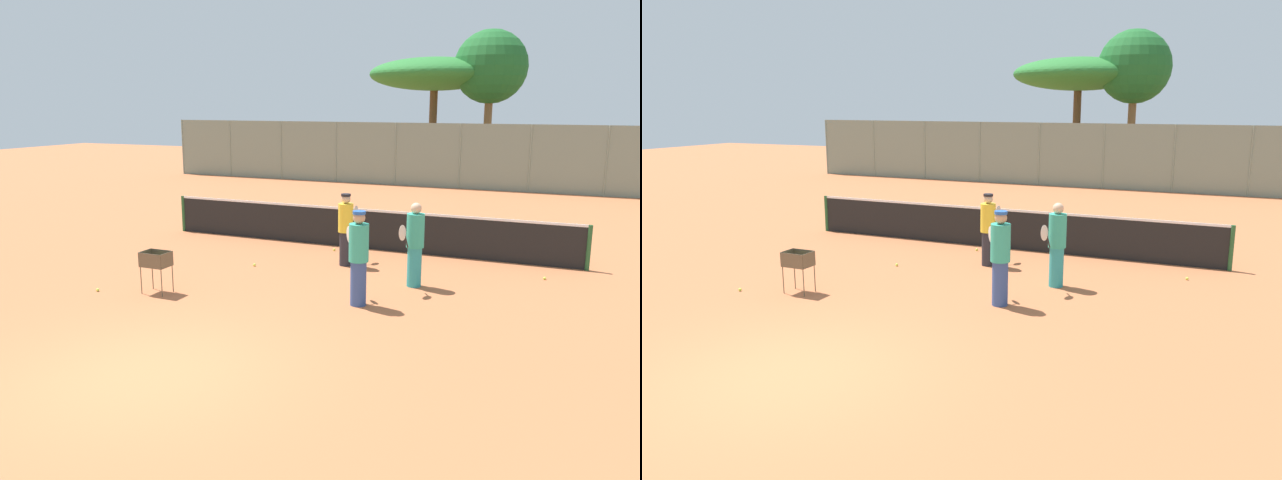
% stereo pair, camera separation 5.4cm
% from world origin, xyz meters
% --- Properties ---
extents(ground_plane, '(80.00, 80.00, 0.00)m').
position_xyz_m(ground_plane, '(0.00, 0.00, 0.00)').
color(ground_plane, '#B7663D').
extents(tennis_net, '(11.37, 0.10, 1.07)m').
position_xyz_m(tennis_net, '(0.00, 8.68, 0.56)').
color(tennis_net, '#26592D').
rests_on(tennis_net, ground_plane).
extents(back_fence, '(30.12, 0.08, 2.91)m').
position_xyz_m(back_fence, '(0.00, 21.63, 1.45)').
color(back_fence, gray).
rests_on(back_fence, ground_plane).
extents(tree_0, '(3.65, 3.65, 7.39)m').
position_xyz_m(tree_0, '(0.38, 26.38, 5.52)').
color(tree_0, brown).
rests_on(tree_0, ground_plane).
extents(tree_2, '(6.88, 6.88, 6.15)m').
position_xyz_m(tree_2, '(-2.61, 26.99, 5.26)').
color(tree_2, brown).
rests_on(tree_2, ground_plane).
extents(player_white_outfit, '(0.69, 0.77, 1.83)m').
position_xyz_m(player_white_outfit, '(1.66, 4.16, 0.95)').
color(player_white_outfit, '#334C8C').
rests_on(player_white_outfit, ground_plane).
extents(player_red_cap, '(0.37, 0.92, 1.79)m').
position_xyz_m(player_red_cap, '(2.31, 5.80, 0.92)').
color(player_red_cap, teal).
rests_on(player_red_cap, ground_plane).
extents(player_yellow_shirt, '(0.36, 0.91, 1.72)m').
position_xyz_m(player_yellow_shirt, '(0.34, 6.85, 0.89)').
color(player_yellow_shirt, '#26262D').
rests_on(player_yellow_shirt, ground_plane).
extents(ball_cart, '(0.56, 0.41, 0.86)m').
position_xyz_m(ball_cart, '(-2.35, 3.24, 0.63)').
color(ball_cart, brown).
rests_on(ball_cart, ground_plane).
extents(tennis_ball_0, '(0.07, 0.07, 0.07)m').
position_xyz_m(tennis_ball_0, '(-0.47, 8.11, 0.03)').
color(tennis_ball_0, '#D1E54C').
rests_on(tennis_ball_0, ground_plane).
extents(tennis_ball_1, '(0.07, 0.07, 0.07)m').
position_xyz_m(tennis_ball_1, '(4.81, 7.45, 0.03)').
color(tennis_ball_1, '#D1E54C').
rests_on(tennis_ball_1, ground_plane).
extents(tennis_ball_2, '(0.07, 0.07, 0.07)m').
position_xyz_m(tennis_ball_2, '(-3.54, 2.81, 0.03)').
color(tennis_ball_2, '#D1E54C').
rests_on(tennis_ball_2, ground_plane).
extents(tennis_ball_3, '(0.07, 0.07, 0.07)m').
position_xyz_m(tennis_ball_3, '(-3.94, 5.26, 0.03)').
color(tennis_ball_3, '#D1E54C').
rests_on(tennis_ball_3, ground_plane).
extents(tennis_ball_4, '(0.07, 0.07, 0.07)m').
position_xyz_m(tennis_ball_4, '(-1.60, 5.88, 0.03)').
color(tennis_ball_4, '#D1E54C').
rests_on(tennis_ball_4, ground_plane).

